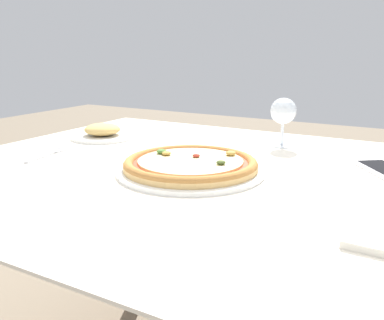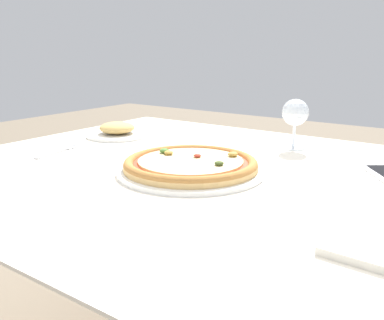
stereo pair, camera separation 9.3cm
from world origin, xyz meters
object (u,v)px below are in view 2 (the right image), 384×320
Objects in this scene: dining_table at (200,205)px; side_plate at (117,131)px; wine_glass_far_left at (295,114)px; pizza_plate at (192,166)px; fork at (60,151)px.

side_plate is at bearing 159.34° from dining_table.
side_plate is (-0.51, -0.16, -0.08)m from wine_glass_far_left.
dining_table is 3.73× the size of pizza_plate.
fork is 0.23m from side_plate.
side_plate reaches higher than dining_table.
side_plate is at bearing 94.81° from fork.
dining_table is at bearing 95.98° from pizza_plate.
dining_table is 7.17× the size of fork.
pizza_plate is 0.38m from wine_glass_far_left.
wine_glass_far_left reaches higher than fork.
wine_glass_far_left is at bearing 38.94° from fork.
dining_table is at bearing -105.78° from wine_glass_far_left.
wine_glass_far_left is (0.09, 0.36, 0.08)m from pizza_plate.
side_plate is (-0.42, 0.19, 0.00)m from pizza_plate.
pizza_plate is at bearing -24.65° from side_plate.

